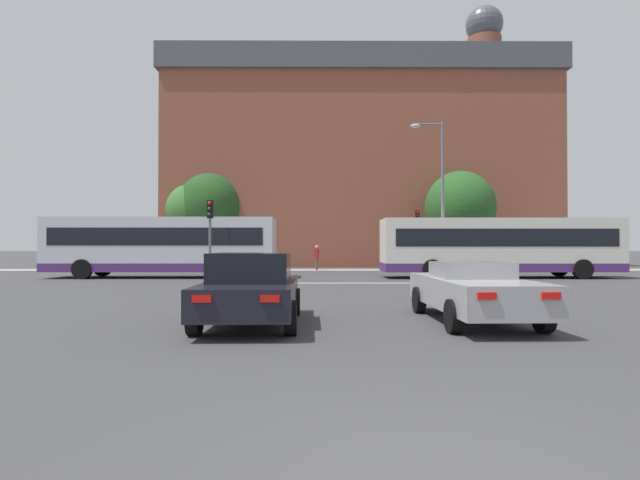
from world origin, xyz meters
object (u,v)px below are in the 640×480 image
object	(u,v)px
bus_crossing_lead	(498,246)
pedestrian_waiting	(238,257)
traffic_light_far_right	(417,230)
street_lamp_junction	(438,184)
car_saloon_left	(251,288)
traffic_light_far_left	(243,234)
traffic_light_near_left	(210,227)
pedestrian_walking_east	(317,255)
bus_crossing_trailing	(162,246)
car_roadster_right	(473,291)

from	to	relation	value
bus_crossing_lead	pedestrian_waiting	xyz separation A→B (m)	(-15.06, 8.93, -0.75)
traffic_light_far_right	street_lamp_junction	distance (m)	9.24
car_saloon_left	traffic_light_far_left	bearing A→B (deg)	98.09
traffic_light_near_left	street_lamp_junction	xyz separation A→B (m)	(11.09, 3.22, 2.33)
street_lamp_junction	pedestrian_waiting	distance (m)	15.53
pedestrian_waiting	pedestrian_walking_east	world-z (taller)	pedestrian_walking_east
pedestrian_waiting	bus_crossing_lead	bearing A→B (deg)	-0.57
pedestrian_waiting	street_lamp_junction	bearing A→B (deg)	-8.12
pedestrian_walking_east	traffic_light_near_left	bearing A→B (deg)	174.08
bus_crossing_trailing	pedestrian_waiting	size ratio (longest dim) A/B	7.51
car_roadster_right	pedestrian_walking_east	world-z (taller)	pedestrian_walking_east
traffic_light_near_left	traffic_light_far_left	bearing A→B (deg)	91.36
pedestrian_walking_east	pedestrian_waiting	bearing A→B (deg)	103.77
car_roadster_right	pedestrian_walking_east	size ratio (longest dim) A/B	2.71
bus_crossing_lead	pedestrian_waiting	size ratio (longest dim) A/B	7.75
car_saloon_left	street_lamp_junction	world-z (taller)	street_lamp_junction
street_lamp_junction	car_roadster_right	bearing A→B (deg)	-100.94
car_roadster_right	traffic_light_far_left	xyz separation A→B (m)	(-8.49, 23.80, 1.82)
street_lamp_junction	pedestrian_walking_east	world-z (taller)	street_lamp_junction
bus_crossing_trailing	traffic_light_far_right	xyz separation A→B (m)	(15.15, 8.41, 1.12)
bus_crossing_lead	traffic_light_near_left	distance (m)	14.82
bus_crossing_lead	car_roadster_right	bearing A→B (deg)	158.12
bus_crossing_trailing	pedestrian_walking_east	world-z (taller)	bus_crossing_trailing
bus_crossing_lead	pedestrian_walking_east	size ratio (longest dim) A/B	6.97
pedestrian_waiting	traffic_light_near_left	bearing A→B (deg)	-56.66
street_lamp_junction	pedestrian_walking_east	xyz separation A→B (m)	(-6.28, 9.14, -3.82)
car_roadster_right	traffic_light_near_left	distance (m)	14.43
street_lamp_junction	pedestrian_waiting	world-z (taller)	street_lamp_junction
pedestrian_waiting	car_saloon_left	bearing A→B (deg)	-50.27
bus_crossing_trailing	traffic_light_far_left	world-z (taller)	traffic_light_far_left
car_saloon_left	traffic_light_near_left	world-z (taller)	traffic_light_near_left
car_saloon_left	traffic_light_far_right	bearing A→B (deg)	70.24
traffic_light_far_left	pedestrian_walking_east	world-z (taller)	traffic_light_far_left
car_saloon_left	car_roadster_right	distance (m)	4.75
traffic_light_near_left	pedestrian_walking_east	bearing A→B (deg)	68.73
traffic_light_near_left	pedestrian_walking_east	distance (m)	13.35
traffic_light_near_left	street_lamp_junction	size ratio (longest dim) A/B	0.46
car_saloon_left	bus_crossing_trailing	bearing A→B (deg)	112.39
traffic_light_far_right	traffic_light_far_left	size ratio (longest dim) A/B	1.14
traffic_light_far_right	pedestrian_waiting	size ratio (longest dim) A/B	2.66
traffic_light_far_right	pedestrian_walking_east	size ratio (longest dim) A/B	2.39
car_roadster_right	bus_crossing_lead	bearing A→B (deg)	67.01
car_roadster_right	bus_crossing_lead	size ratio (longest dim) A/B	0.39
car_roadster_right	pedestrian_waiting	xyz separation A→B (m)	(-8.91, 24.24, 0.24)
car_saloon_left	traffic_light_far_left	size ratio (longest dim) A/B	1.19
bus_crossing_trailing	street_lamp_junction	xyz separation A→B (m)	(14.40, -0.57, 3.16)
traffic_light_near_left	pedestrian_waiting	bearing A→B (deg)	93.25
bus_crossing_lead	bus_crossing_trailing	xyz separation A→B (m)	(-17.66, 0.21, 0.03)
traffic_light_far_right	street_lamp_junction	xyz separation A→B (m)	(-0.74, -8.98, 2.04)
bus_crossing_lead	traffic_light_far_left	size ratio (longest dim) A/B	3.33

